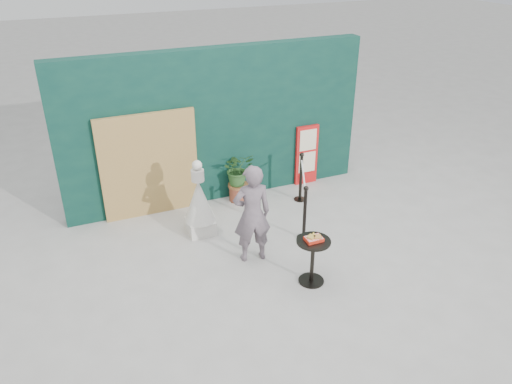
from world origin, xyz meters
name	(u,v)px	position (x,y,z in m)	size (l,w,h in m)	color
ground	(286,282)	(0.00, 0.00, 0.00)	(60.00, 60.00, 0.00)	#ADAAA5
back_wall	(217,126)	(0.00, 3.15, 1.50)	(6.00, 0.30, 3.00)	#092C27
bamboo_fence	(149,165)	(-1.40, 2.94, 1.00)	(1.80, 0.08, 2.00)	tan
woman	(252,214)	(-0.24, 0.80, 0.85)	(0.62, 0.40, 1.69)	slate
menu_board	(307,155)	(1.90, 2.95, 0.65)	(0.50, 0.07, 1.30)	red
statue	(199,204)	(-0.78, 1.91, 0.58)	(0.55, 0.55, 1.41)	silver
cafe_table	(313,255)	(0.37, -0.13, 0.50)	(0.52, 0.52, 0.75)	black
food_basket	(314,238)	(0.37, -0.13, 0.79)	(0.26, 0.19, 0.11)	red
planter	(238,173)	(0.29, 2.79, 0.60)	(0.61, 0.53, 1.03)	#964D31
stanchion_barrier	(303,195)	(1.13, 1.66, 0.49)	(0.84, 1.54, 1.03)	black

